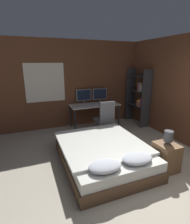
{
  "coord_description": "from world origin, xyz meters",
  "views": [
    {
      "loc": [
        -1.85,
        -1.59,
        2.05
      ],
      "look_at": [
        -0.18,
        2.59,
        0.75
      ],
      "focal_mm": 28.0,
      "sensor_mm": 36.0,
      "label": 1
    }
  ],
  "objects_px": {
    "bed": "(103,154)",
    "bookshelf": "(140,95)",
    "keyboard": "(97,106)",
    "bedside_lamp": "(169,136)",
    "office_chair": "(105,122)",
    "nightstand": "(166,157)",
    "monitor_left": "(84,96)",
    "computer_mouse": "(105,105)",
    "monitor_right": "(100,94)",
    "desk": "(95,107)"
  },
  "relations": [
    {
      "from": "bedside_lamp",
      "to": "keyboard",
      "type": "relative_size",
      "value": 0.72
    },
    {
      "from": "bedside_lamp",
      "to": "bookshelf",
      "type": "xyz_separation_m",
      "value": [
        1.06,
        2.41,
        0.31
      ]
    },
    {
      "from": "bedside_lamp",
      "to": "computer_mouse",
      "type": "relative_size",
      "value": 3.82
    },
    {
      "from": "keyboard",
      "to": "monitor_right",
      "type": "bearing_deg",
      "value": 57.99
    },
    {
      "from": "office_chair",
      "to": "computer_mouse",
      "type": "bearing_deg",
      "value": 63.81
    },
    {
      "from": "keyboard",
      "to": "monitor_left",
      "type": "bearing_deg",
      "value": 122.01
    },
    {
      "from": "monitor_right",
      "to": "computer_mouse",
      "type": "bearing_deg",
      "value": -90.34
    },
    {
      "from": "bed",
      "to": "keyboard",
      "type": "distance_m",
      "value": 2.05
    },
    {
      "from": "bed",
      "to": "monitor_right",
      "type": "distance_m",
      "value": 2.62
    },
    {
      "from": "bed",
      "to": "bedside_lamp",
      "type": "relative_size",
      "value": 7.54
    },
    {
      "from": "bedside_lamp",
      "to": "office_chair",
      "type": "bearing_deg",
      "value": 101.38
    },
    {
      "from": "keyboard",
      "to": "computer_mouse",
      "type": "height_order",
      "value": "computer_mouse"
    },
    {
      "from": "bed",
      "to": "desk",
      "type": "height_order",
      "value": "desk"
    },
    {
      "from": "computer_mouse",
      "to": "monitor_left",
      "type": "bearing_deg",
      "value": 141.21
    },
    {
      "from": "bed",
      "to": "keyboard",
      "type": "bearing_deg",
      "value": 71.01
    },
    {
      "from": "bed",
      "to": "computer_mouse",
      "type": "distance_m",
      "value": 2.16
    },
    {
      "from": "nightstand",
      "to": "office_chair",
      "type": "relative_size",
      "value": 0.54
    },
    {
      "from": "bed",
      "to": "monitor_right",
      "type": "relative_size",
      "value": 4.09
    },
    {
      "from": "nightstand",
      "to": "desk",
      "type": "bearing_deg",
      "value": 98.49
    },
    {
      "from": "computer_mouse",
      "to": "bedside_lamp",
      "type": "bearing_deg",
      "value": -87.0
    },
    {
      "from": "bed",
      "to": "keyboard",
      "type": "xyz_separation_m",
      "value": [
        0.65,
        1.88,
        0.52
      ]
    },
    {
      "from": "keyboard",
      "to": "bookshelf",
      "type": "xyz_separation_m",
      "value": [
        1.47,
        -0.1,
        0.26
      ]
    },
    {
      "from": "nightstand",
      "to": "office_chair",
      "type": "xyz_separation_m",
      "value": [
        -0.4,
        1.97,
        0.13
      ]
    },
    {
      "from": "nightstand",
      "to": "bed",
      "type": "bearing_deg",
      "value": 149.07
    },
    {
      "from": "monitor_right",
      "to": "keyboard",
      "type": "relative_size",
      "value": 1.32
    },
    {
      "from": "bed",
      "to": "bookshelf",
      "type": "distance_m",
      "value": 2.87
    },
    {
      "from": "bed",
      "to": "monitor_left",
      "type": "distance_m",
      "value": 2.48
    },
    {
      "from": "monitor_right",
      "to": "computer_mouse",
      "type": "relative_size",
      "value": 7.04
    },
    {
      "from": "bedside_lamp",
      "to": "office_chair",
      "type": "height_order",
      "value": "office_chair"
    },
    {
      "from": "nightstand",
      "to": "computer_mouse",
      "type": "relative_size",
      "value": 7.78
    },
    {
      "from": "bed",
      "to": "bookshelf",
      "type": "bearing_deg",
      "value": 40.04
    },
    {
      "from": "monitor_right",
      "to": "computer_mouse",
      "type": "height_order",
      "value": "monitor_right"
    },
    {
      "from": "desk",
      "to": "keyboard",
      "type": "distance_m",
      "value": 0.24
    },
    {
      "from": "office_chair",
      "to": "bookshelf",
      "type": "bearing_deg",
      "value": 16.68
    },
    {
      "from": "keyboard",
      "to": "desk",
      "type": "bearing_deg",
      "value": 90.0
    },
    {
      "from": "desk",
      "to": "bookshelf",
      "type": "bearing_deg",
      "value": -12.52
    },
    {
      "from": "nightstand",
      "to": "monitor_left",
      "type": "height_order",
      "value": "monitor_left"
    },
    {
      "from": "office_chair",
      "to": "monitor_right",
      "type": "bearing_deg",
      "value": 74.79
    },
    {
      "from": "nightstand",
      "to": "keyboard",
      "type": "xyz_separation_m",
      "value": [
        -0.41,
        2.51,
        0.48
      ]
    },
    {
      "from": "office_chair",
      "to": "desk",
      "type": "bearing_deg",
      "value": 90.84
    },
    {
      "from": "nightstand",
      "to": "monitor_right",
      "type": "height_order",
      "value": "monitor_right"
    },
    {
      "from": "computer_mouse",
      "to": "monitor_right",
      "type": "bearing_deg",
      "value": 89.66
    },
    {
      "from": "computer_mouse",
      "to": "bookshelf",
      "type": "height_order",
      "value": "bookshelf"
    },
    {
      "from": "nightstand",
      "to": "monitor_left",
      "type": "bearing_deg",
      "value": 103.08
    },
    {
      "from": "monitor_right",
      "to": "computer_mouse",
      "type": "distance_m",
      "value": 0.51
    },
    {
      "from": "desk",
      "to": "keyboard",
      "type": "xyz_separation_m",
      "value": [
        -0.0,
        -0.22,
        0.09
      ]
    },
    {
      "from": "monitor_right",
      "to": "keyboard",
      "type": "bearing_deg",
      "value": -122.01
    },
    {
      "from": "computer_mouse",
      "to": "desk",
      "type": "bearing_deg",
      "value": 141.29
    },
    {
      "from": "monitor_left",
      "to": "office_chair",
      "type": "height_order",
      "value": "monitor_left"
    },
    {
      "from": "bedside_lamp",
      "to": "office_chair",
      "type": "xyz_separation_m",
      "value": [
        -0.4,
        1.97,
        -0.3
      ]
    }
  ]
}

